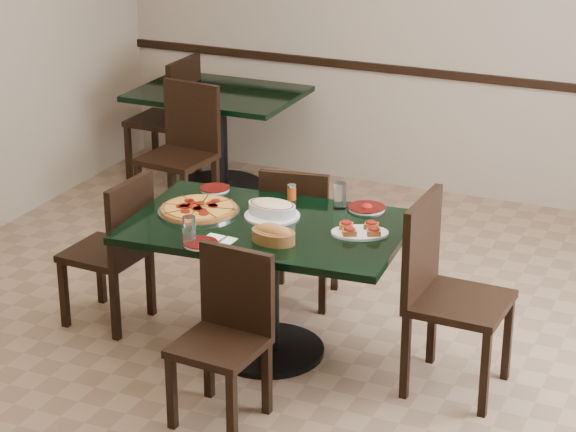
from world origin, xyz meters
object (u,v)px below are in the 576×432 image
at_px(chair_near, 227,327).
at_px(pepperoni_pizza, 199,209).
at_px(main_table, 268,256).
at_px(chair_right, 443,284).
at_px(back_chair_near, 184,144).
at_px(bruschetta_platter, 360,230).
at_px(chair_far, 298,229).
at_px(lasagna_casserole, 272,209).
at_px(back_table, 218,121).
at_px(chair_left, 117,244).
at_px(bread_basket, 273,234).
at_px(back_chair_left, 172,112).

relative_size(chair_near, pepperoni_pizza, 1.92).
relative_size(main_table, chair_right, 1.49).
relative_size(back_chair_near, bruschetta_platter, 2.75).
distance_m(chair_far, lasagna_casserole, 0.62).
bearing_deg(back_table, chair_left, -76.76).
bearing_deg(bread_basket, chair_right, 24.48).
distance_m(back_chair_left, bruschetta_platter, 3.22).
distance_m(back_table, lasagna_casserole, 2.57).
xyz_separation_m(back_chair_left, pepperoni_pizza, (1.45, -2.26, 0.23)).
bearing_deg(chair_near, chair_far, 102.21).
distance_m(back_table, bread_basket, 2.91).
bearing_deg(back_chair_left, main_table, 40.58).
height_order(chair_far, pepperoni_pizza, chair_far).
relative_size(main_table, lasagna_casserole, 5.05).
bearing_deg(bread_basket, chair_near, -89.97).
bearing_deg(lasagna_casserole, pepperoni_pizza, -162.04).
xyz_separation_m(chair_far, chair_near, (0.18, -1.26, -0.01)).
bearing_deg(chair_far, bread_basket, 95.63).
bearing_deg(bread_basket, back_table, 129.38).
bearing_deg(chair_near, bread_basket, 87.60).
bearing_deg(lasagna_casserole, chair_left, -168.87).
relative_size(chair_left, pepperoni_pizza, 2.01).
distance_m(chair_near, bread_basket, 0.54).
xyz_separation_m(chair_far, back_chair_left, (-1.75, 1.64, 0.06)).
bearing_deg(chair_right, back_chair_near, 58.05).
relative_size(main_table, back_chair_left, 1.55).
bearing_deg(main_table, chair_left, 177.03).
bearing_deg(back_chair_near, chair_far, -31.33).
bearing_deg(chair_far, back_chair_near, -46.78).
height_order(chair_right, back_chair_left, chair_right).
height_order(back_chair_near, lasagna_casserole, back_chair_near).
bearing_deg(lasagna_casserole, main_table, -76.00).
height_order(chair_left, back_chair_near, back_chair_near).
bearing_deg(bruschetta_platter, chair_left, 160.84).
distance_m(chair_far, back_chair_left, 2.40).
bearing_deg(back_chair_near, main_table, -43.27).
height_order(chair_near, chair_left, chair_left).
xyz_separation_m(chair_far, pepperoni_pizza, (-0.30, -0.62, 0.29)).
bearing_deg(back_chair_left, chair_right, 52.82).
distance_m(chair_near, back_chair_near, 2.67).
height_order(chair_right, back_chair_near, chair_right).
distance_m(main_table, chair_near, 0.65).
height_order(chair_far, back_chair_left, back_chair_left).
xyz_separation_m(chair_far, bread_basket, (0.23, -0.83, 0.32)).
bearing_deg(chair_left, back_chair_near, -160.68).
xyz_separation_m(chair_near, bruschetta_platter, (0.40, 0.69, 0.31)).
bearing_deg(chair_near, back_chair_near, 127.45).
bearing_deg(back_chair_left, chair_near, 34.99).
height_order(chair_far, lasagna_casserole, chair_far).
xyz_separation_m(back_table, chair_near, (1.52, -2.86, -0.06)).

